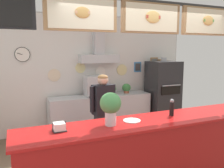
% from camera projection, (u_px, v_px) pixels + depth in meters
% --- Properties ---
extents(back_wall_assembly, '(5.15, 2.89, 2.80)m').
position_uv_depth(back_wall_assembly, '(92.00, 70.00, 5.66)').
color(back_wall_assembly, '#9E9E99').
rests_on(back_wall_assembly, ground_plane).
extents(service_counter, '(3.72, 0.63, 1.09)m').
position_uv_depth(service_counter, '(162.00, 158.00, 3.12)').
color(service_counter, maroon).
rests_on(service_counter, ground_plane).
extents(back_prep_counter, '(2.46, 0.53, 0.89)m').
position_uv_depth(back_prep_counter, '(101.00, 114.00, 5.65)').
color(back_prep_counter, '#B7BABF').
rests_on(back_prep_counter, ground_plane).
extents(pizza_oven, '(0.75, 0.69, 1.78)m').
position_uv_depth(pizza_oven, '(163.00, 93.00, 6.12)').
color(pizza_oven, '#232326').
rests_on(pizza_oven, ground_plane).
extents(shop_worker, '(0.53, 0.28, 1.53)m').
position_uv_depth(shop_worker, '(103.00, 113.00, 4.28)').
color(shop_worker, '#232328').
rests_on(shop_worker, ground_plane).
extents(espresso_machine, '(0.52, 0.46, 0.48)m').
position_uv_depth(espresso_machine, '(96.00, 86.00, 5.48)').
color(espresso_machine, '#B7BABF').
rests_on(espresso_machine, back_prep_counter).
extents(potted_sage, '(0.16, 0.16, 0.21)m').
position_uv_depth(potted_sage, '(113.00, 90.00, 5.72)').
color(potted_sage, '#4C4C51').
rests_on(potted_sage, back_prep_counter).
extents(potted_basil, '(0.22, 0.22, 0.24)m').
position_uv_depth(potted_basil, '(126.00, 88.00, 5.86)').
color(potted_basil, '#9E563D').
rests_on(potted_basil, back_prep_counter).
extents(pepper_grinder, '(0.06, 0.06, 0.23)m').
position_uv_depth(pepper_grinder, '(172.00, 107.00, 3.14)').
color(pepper_grinder, black).
rests_on(pepper_grinder, service_counter).
extents(condiment_plate, '(0.22, 0.22, 0.01)m').
position_uv_depth(condiment_plate, '(132.00, 121.00, 2.92)').
color(condiment_plate, white).
rests_on(condiment_plate, service_counter).
extents(basil_vase, '(0.25, 0.25, 0.39)m').
position_uv_depth(basil_vase, '(111.00, 106.00, 2.73)').
color(basil_vase, silver).
rests_on(basil_vase, service_counter).
extents(napkin_holder, '(0.15, 0.14, 0.10)m').
position_uv_depth(napkin_holder, '(59.00, 127.00, 2.56)').
color(napkin_holder, '#262628').
rests_on(napkin_holder, service_counter).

